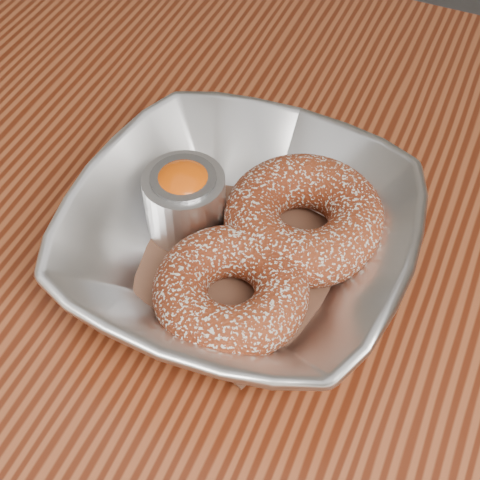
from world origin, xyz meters
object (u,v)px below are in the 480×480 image
at_px(table, 120,314).
at_px(donut_front, 231,291).
at_px(serving_bowl, 240,241).
at_px(ramekin, 185,199).
at_px(donut_back, 304,218).

distance_m(table, donut_front, 0.17).
relative_size(serving_bowl, donut_front, 2.29).
xyz_separation_m(table, serving_bowl, (0.10, 0.02, 0.13)).
bearing_deg(donut_front, ramekin, 137.52).
bearing_deg(donut_front, table, 168.20).
distance_m(donut_front, ramekin, 0.08).
bearing_deg(donut_front, donut_back, 73.73).
bearing_deg(serving_bowl, table, -170.92).
relative_size(table, donut_front, 11.71).
distance_m(table, donut_back, 0.20).
bearing_deg(ramekin, donut_back, 14.93).
relative_size(donut_back, ramekin, 1.95).
bearing_deg(table, serving_bowl, 9.08).
bearing_deg(donut_front, serving_bowl, 105.30).
relative_size(donut_front, ramekin, 1.77).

